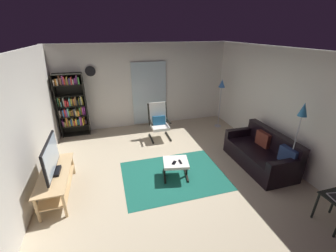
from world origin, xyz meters
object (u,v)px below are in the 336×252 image
at_px(floor_lamp_by_shelf, 221,89).
at_px(wall_clock, 90,71).
at_px(cell_phone, 174,163).
at_px(floor_lamp_by_sofa, 300,121).
at_px(tv_stand, 57,180).
at_px(television, 51,158).
at_px(lounge_armchair, 159,120).
at_px(leather_sofa, 262,154).
at_px(bookshelf_near_tv, 72,105).
at_px(ottoman, 176,164).
at_px(tv_remote, 180,162).

relative_size(floor_lamp_by_shelf, wall_clock, 5.34).
bearing_deg(cell_phone, floor_lamp_by_sofa, 18.61).
xyz_separation_m(tv_stand, television, (0.00, -0.01, 0.48)).
bearing_deg(wall_clock, cell_phone, -62.88).
distance_m(television, floor_lamp_by_shelf, 5.02).
xyz_separation_m(television, floor_lamp_by_sofa, (4.57, -0.84, 0.53)).
xyz_separation_m(television, lounge_armchair, (2.46, 1.91, -0.28)).
relative_size(leather_sofa, cell_phone, 12.14).
distance_m(bookshelf_near_tv, floor_lamp_by_shelf, 4.51).
bearing_deg(lounge_armchair, bookshelf_near_tv, 159.95).
bearing_deg(floor_lamp_by_shelf, bookshelf_near_tv, 171.57).
bearing_deg(television, ottoman, -2.12).
bearing_deg(floor_lamp_by_sofa, floor_lamp_by_shelf, 90.75).
xyz_separation_m(leather_sofa, cell_phone, (-2.12, 0.07, 0.09)).
bearing_deg(lounge_armchair, floor_lamp_by_shelf, 5.83).
relative_size(tv_stand, wall_clock, 4.76).
xyz_separation_m(leather_sofa, lounge_armchair, (-1.94, 2.12, 0.23)).
height_order(television, floor_lamp_by_sofa, floor_lamp_by_sofa).
relative_size(leather_sofa, floor_lamp_by_sofa, 0.99).
xyz_separation_m(television, tv_remote, (2.42, -0.14, -0.42)).
height_order(television, lounge_armchair, television).
bearing_deg(bookshelf_near_tv, tv_remote, -51.29).
xyz_separation_m(lounge_armchair, tv_remote, (-0.04, -2.05, -0.14)).
height_order(tv_stand, floor_lamp_by_sofa, floor_lamp_by_sofa).
bearing_deg(floor_lamp_by_shelf, ottoman, -134.82).
height_order(tv_stand, leather_sofa, leather_sofa).
xyz_separation_m(leather_sofa, ottoman, (-2.06, 0.12, 0.02)).
height_order(ottoman, wall_clock, wall_clock).
bearing_deg(leather_sofa, bookshelf_near_tv, 145.34).
bearing_deg(tv_stand, bookshelf_near_tv, 88.35).
xyz_separation_m(television, wall_clock, (0.71, 2.93, 1.03)).
height_order(lounge_armchair, floor_lamp_by_sofa, floor_lamp_by_sofa).
relative_size(television, tv_remote, 7.12).
relative_size(leather_sofa, tv_remote, 11.81).
distance_m(tv_stand, floor_lamp_by_shelf, 5.08).
bearing_deg(lounge_armchair, tv_remote, -91.23).
relative_size(television, ottoman, 1.69).
distance_m(ottoman, floor_lamp_by_shelf, 3.25).
distance_m(tv_stand, floor_lamp_by_sofa, 4.76).
bearing_deg(floor_lamp_by_sofa, leather_sofa, 105.05).
height_order(lounge_armchair, floor_lamp_by_shelf, floor_lamp_by_shelf).
height_order(lounge_armchair, cell_phone, lounge_armchair).
relative_size(tv_remote, wall_clock, 0.50).
bearing_deg(tv_stand, floor_lamp_by_sofa, -10.47).
relative_size(bookshelf_near_tv, leather_sofa, 1.09).
xyz_separation_m(tv_stand, leather_sofa, (4.40, -0.22, -0.04)).
height_order(bookshelf_near_tv, floor_lamp_by_shelf, bookshelf_near_tv).
xyz_separation_m(tv_stand, cell_phone, (2.28, -0.14, 0.06)).
height_order(leather_sofa, ottoman, leather_sofa).
relative_size(tv_remote, floor_lamp_by_shelf, 0.09).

